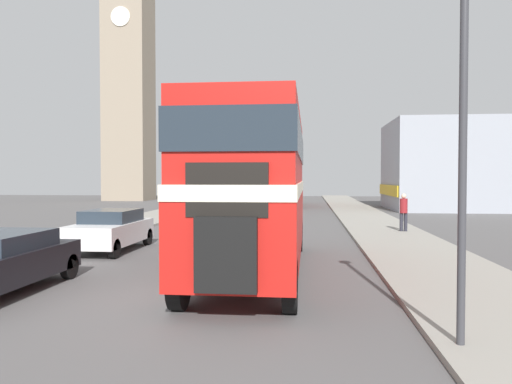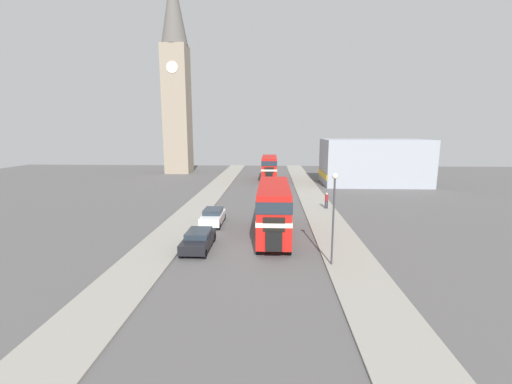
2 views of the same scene
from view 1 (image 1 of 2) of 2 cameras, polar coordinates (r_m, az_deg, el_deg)
The scene contains 9 objects.
ground_plane at distance 10.97m, azimuth -10.99°, elevation -12.05°, with size 120.00×120.00×0.00m, color #565454.
sidewalk_right at distance 11.11m, azimuth 25.41°, elevation -11.68°, with size 3.50×120.00×0.12m.
double_decker_bus at distance 13.65m, azimuth -0.01°, elevation 1.44°, with size 2.48×10.11×4.28m.
bus_distant at distance 45.74m, azimuth 3.44°, elevation 1.47°, with size 2.53×9.84×4.11m.
car_parked_mid at distance 18.45m, azimuth -16.29°, elevation -4.13°, with size 1.82×4.22×1.45m.
pedestrian_walking at distance 23.98m, azimuth 16.51°, elevation -1.98°, with size 0.35×0.35×1.74m.
street_lamp at distance 8.04m, azimuth 22.63°, elevation 11.29°, with size 0.36×0.36×5.86m.
church_tower at distance 61.56m, azimuth -14.37°, elevation 17.76°, with size 5.04×5.04×38.57m.
shop_building_block at distance 44.38m, azimuth 25.13°, elevation 2.75°, with size 15.96×9.46×7.13m.
Camera 1 is at (3.13, -10.19, 2.59)m, focal length 35.00 mm.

